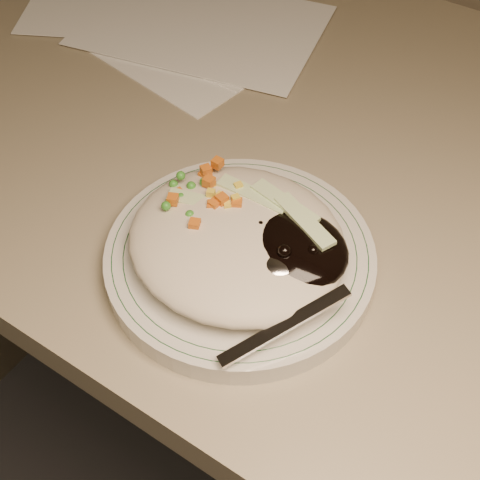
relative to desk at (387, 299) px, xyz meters
The scene contains 5 objects.
desk is the anchor object (origin of this frame).
plate 0.30m from the desk, 115.89° to the right, with size 0.24×0.24×0.02m, color silver.
plate_rim 0.31m from the desk, 115.89° to the right, with size 0.23×0.23×0.00m.
meal 0.32m from the desk, 114.74° to the right, with size 0.21×0.19×0.05m.
papers 0.46m from the desk, 164.24° to the left, with size 0.46×0.33×0.00m.
Camera 1 is at (0.12, 0.88, 1.21)m, focal length 50.00 mm.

